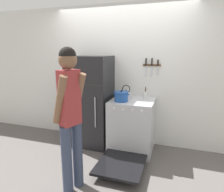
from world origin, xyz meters
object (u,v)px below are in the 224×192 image
at_px(refrigerator, 91,101).
at_px(utensil_jar, 145,95).
at_px(person, 70,113).
at_px(stove_range, 132,126).
at_px(tea_kettle, 126,94).
at_px(dutch_oven_pot, 121,96).

distance_m(refrigerator, utensil_jar, 1.00).
bearing_deg(utensil_jar, person, -115.30).
height_order(refrigerator, utensil_jar, refrigerator).
relative_size(stove_range, tea_kettle, 6.00).
relative_size(dutch_oven_pot, person, 0.16).
bearing_deg(tea_kettle, refrigerator, -171.01).
bearing_deg(dutch_oven_pot, person, -105.76).
height_order(refrigerator, stove_range, refrigerator).
bearing_deg(person, tea_kettle, 7.68).
bearing_deg(tea_kettle, utensil_jar, 1.23).
distance_m(tea_kettle, utensil_jar, 0.33).
bearing_deg(refrigerator, dutch_oven_pot, -15.44).
bearing_deg(utensil_jar, tea_kettle, -178.77).
height_order(stove_range, tea_kettle, tea_kettle).
bearing_deg(dutch_oven_pot, tea_kettle, 87.33).
height_order(stove_range, utensil_jar, utensil_jar).
distance_m(refrigerator, tea_kettle, 0.67).
xyz_separation_m(utensil_jar, person, (-0.66, -1.39, 0.03)).
distance_m(stove_range, dutch_oven_pot, 0.57).
bearing_deg(person, refrigerator, 34.96).
distance_m(stove_range, person, 1.41).
xyz_separation_m(tea_kettle, person, (-0.33, -1.39, 0.03)).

